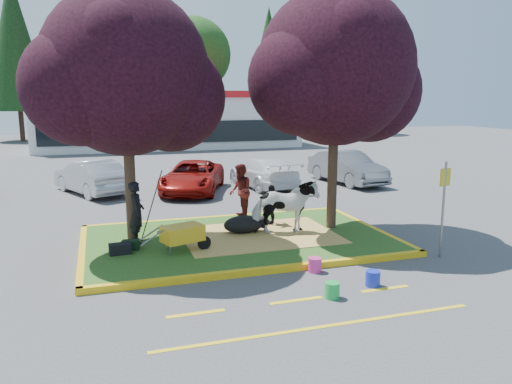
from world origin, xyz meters
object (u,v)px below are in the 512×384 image
object	(u,v)px
handler	(137,212)
car_silver	(91,177)
sign_post	(444,199)
bucket_green	(332,290)
bucket_pink	(315,265)
cow	(285,207)
bucket_blue	(373,279)
calf	(244,224)
wheelbarrow	(183,234)

from	to	relation	value
handler	car_silver	xyz separation A→B (m)	(-1.22, 8.31, -0.26)
sign_post	bucket_green	bearing A→B (deg)	-169.07
sign_post	bucket_pink	xyz separation A→B (m)	(-3.43, -0.04, -1.31)
sign_post	car_silver	distance (m)	14.15
handler	car_silver	bearing A→B (deg)	13.12
bucket_green	bucket_pink	world-z (taller)	bucket_pink
handler	bucket_green	bearing A→B (deg)	-138.73
sign_post	bucket_pink	size ratio (longest dim) A/B	7.21
cow	bucket_blue	xyz separation A→B (m)	(0.50, -3.93, -0.75)
calf	bucket_pink	world-z (taller)	calf
handler	sign_post	world-z (taller)	sign_post
calf	bucket_green	bearing A→B (deg)	-75.23
sign_post	bucket_blue	size ratio (longest dim) A/B	7.18
cow	handler	world-z (taller)	handler
bucket_pink	bucket_blue	world-z (taller)	bucket_blue
handler	car_silver	world-z (taller)	handler
calf	bucket_green	distance (m)	4.69
wheelbarrow	bucket_blue	size ratio (longest dim) A/B	5.28
handler	car_silver	size ratio (longest dim) A/B	0.38
calf	bucket_blue	size ratio (longest dim) A/B	3.45
car_silver	bucket_blue	bearing A→B (deg)	90.18
cow	sign_post	xyz separation A→B (m)	(3.13, -2.71, 0.57)
cow	calf	distance (m)	1.26
cow	wheelbarrow	world-z (taller)	cow
sign_post	bucket_green	world-z (taller)	sign_post
bucket_blue	bucket_green	bearing A→B (deg)	-164.12
handler	sign_post	size ratio (longest dim) A/B	0.68
bucket_green	bucket_pink	size ratio (longest dim) A/B	0.97
cow	car_silver	xyz separation A→B (m)	(-5.23, 8.67, -0.20)
sign_post	bucket_blue	distance (m)	3.18
sign_post	bucket_pink	bearing A→B (deg)	169.25
wheelbarrow	cow	bearing A→B (deg)	-4.25
cow	car_silver	distance (m)	10.13
cow	bucket_blue	size ratio (longest dim) A/B	5.39
calf	car_silver	xyz separation A→B (m)	(-4.16, 8.26, 0.31)
wheelbarrow	car_silver	size ratio (longest dim) A/B	0.41
handler	bucket_green	size ratio (longest dim) A/B	5.06
bucket_blue	wheelbarrow	bearing A→B (deg)	138.18
wheelbarrow	sign_post	size ratio (longest dim) A/B	0.74
handler	bucket_blue	xyz separation A→B (m)	(4.51, -4.29, -0.80)
cow	sign_post	world-z (taller)	sign_post
bucket_green	car_silver	distance (m)	13.73
bucket_green	calf	bearing A→B (deg)	95.82
wheelbarrow	bucket_green	size ratio (longest dim) A/B	5.46
cow	handler	size ratio (longest dim) A/B	1.10
bucket_blue	car_silver	bearing A→B (deg)	114.47
handler	bucket_blue	world-z (taller)	handler
sign_post	bucket_pink	world-z (taller)	sign_post
handler	bucket_green	xyz separation A→B (m)	(3.41, -4.60, -0.81)
wheelbarrow	car_silver	xyz separation A→B (m)	(-2.24, 9.47, 0.10)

